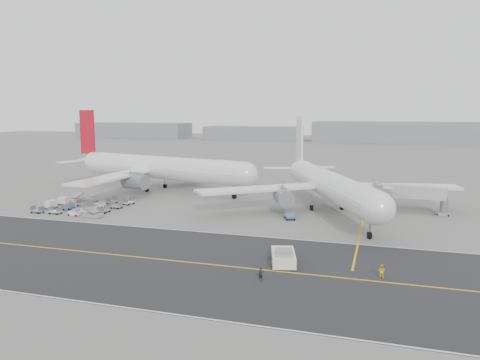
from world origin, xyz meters
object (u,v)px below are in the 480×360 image
(airliner_b, at_px, (328,184))
(jet_bridge, at_px, (411,193))
(ground_crew_a, at_px, (261,274))
(ground_crew_b, at_px, (382,271))
(pushback_tug, at_px, (283,257))
(airliner_a, at_px, (157,167))

(airliner_b, relative_size, jet_bridge, 3.48)
(airliner_b, xyz_separation_m, ground_crew_a, (-2.81, -43.99, -4.76))
(jet_bridge, distance_m, ground_crew_b, 42.39)
(pushback_tug, height_order, ground_crew_b, pushback_tug)
(jet_bridge, relative_size, ground_crew_b, 8.98)
(airliner_a, distance_m, airliner_b, 47.80)
(jet_bridge, xyz_separation_m, ground_crew_b, (-5.21, -41.95, -3.12))
(pushback_tug, bearing_deg, ground_crew_b, -22.53)
(jet_bridge, distance_m, ground_crew_a, 51.19)
(pushback_tug, bearing_deg, airliner_a, 116.83)
(jet_bridge, bearing_deg, ground_crew_a, -101.08)
(jet_bridge, relative_size, ground_crew_a, 9.16)
(airliner_a, height_order, ground_crew_a, airliner_a)
(jet_bridge, height_order, ground_crew_b, jet_bridge)
(airliner_a, distance_m, ground_crew_a, 71.61)
(pushback_tug, bearing_deg, jet_bridge, 50.97)
(airliner_b, xyz_separation_m, jet_bridge, (16.46, 3.33, -1.63))
(airliner_a, bearing_deg, pushback_tug, -123.59)
(airliner_b, relative_size, pushback_tug, 6.23)
(jet_bridge, bearing_deg, ground_crew_b, -86.00)
(airliner_a, relative_size, jet_bridge, 3.91)
(pushback_tug, relative_size, ground_crew_b, 5.01)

